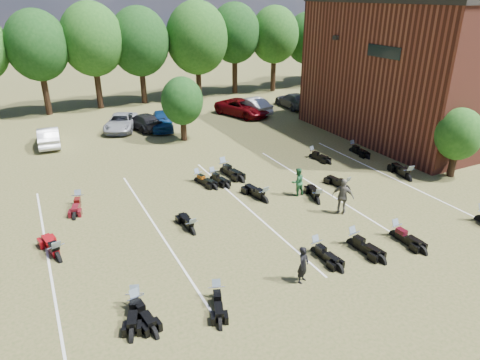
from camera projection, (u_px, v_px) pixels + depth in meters
ground at (326, 219)px, 21.88m from camera, size 160.00×160.00×0.00m
car_1 at (49, 137)px, 32.20m from camera, size 1.74×4.34×1.40m
car_2 at (121, 122)px, 35.88m from camera, size 4.02×5.31×1.34m
car_3 at (143, 121)px, 36.14m from camera, size 2.95×4.88×1.32m
car_4 at (162, 120)px, 36.09m from camera, size 2.96×4.75×1.51m
car_5 at (250, 105)px, 40.74m from camera, size 2.53×5.06×1.59m
car_6 at (242, 108)px, 40.08m from camera, size 4.29×6.03×1.53m
car_7 at (293, 100)px, 42.95m from camera, size 2.29×5.08×1.45m
person_black at (303, 265)px, 16.84m from camera, size 0.69×0.61×1.59m
person_green at (298, 182)px, 24.16m from camera, size 0.83×0.66×1.65m
person_grey at (343, 197)px, 22.08m from camera, size 1.10×1.17×1.94m
motorcycle_0 at (137, 310)px, 15.60m from camera, size 0.98×2.19×1.18m
motorcycle_1 at (136, 306)px, 15.78m from camera, size 1.37×2.28×1.21m
motorcycle_2 at (217, 299)px, 16.17m from camera, size 1.28×2.11×1.12m
motorcycle_3 at (352, 245)px, 19.64m from camera, size 0.96×2.32×1.26m
motorcycle_4 at (316, 253)px, 19.04m from camera, size 0.77×2.13×1.17m
motorcycle_5 at (395, 236)px, 20.32m from camera, size 0.73×2.20×1.22m
motorcycle_6 at (480, 222)px, 21.63m from camera, size 1.08×2.53×1.37m
motorcycle_7 at (59, 259)px, 18.56m from camera, size 1.27×2.52×1.34m
motorcycle_9 at (193, 233)px, 20.62m from camera, size 0.74×2.09×1.15m
motorcycle_10 at (264, 202)px, 23.72m from camera, size 1.11×2.43×1.31m
motorcycle_11 at (317, 203)px, 23.61m from camera, size 1.32×2.28×1.21m
motorcycle_12 at (346, 190)px, 25.14m from camera, size 1.00×2.17×1.17m
motorcycle_13 at (408, 180)px, 26.50m from camera, size 1.30×2.55×1.36m
motorcycle_14 at (79, 205)px, 23.36m from camera, size 1.23×2.22×1.18m
motorcycle_16 at (224, 172)px, 27.58m from camera, size 1.25×2.62×1.40m
motorcycle_17 at (198, 182)px, 26.23m from camera, size 1.27×2.20×1.17m
motorcycle_18 at (213, 180)px, 26.49m from camera, size 1.01×2.11×1.13m
motorcycle_19 at (312, 158)px, 30.06m from camera, size 1.02×2.13×1.14m
motorcycle_20 at (352, 152)px, 31.20m from camera, size 0.69×2.11×1.17m
brick_building at (475, 61)px, 36.21m from camera, size 25.40×15.20×10.70m
tree_line at (144, 40)px, 42.62m from camera, size 56.00×6.00×9.79m
young_tree_near_building at (459, 134)px, 25.95m from camera, size 2.80×2.80×4.16m
young_tree_midfield at (182, 101)px, 32.47m from camera, size 3.20×3.20×4.70m
parking_lines at (247, 207)px, 23.09m from camera, size 20.10×14.00×0.01m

